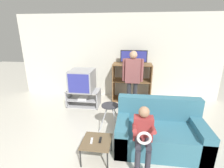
% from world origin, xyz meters
% --- Properties ---
extents(wall_back, '(6.40, 0.06, 2.60)m').
position_xyz_m(wall_back, '(0.00, 3.43, 1.30)').
color(wall_back, silver).
rests_on(wall_back, ground_plane).
extents(tv_stand, '(0.92, 0.52, 0.46)m').
position_xyz_m(tv_stand, '(-0.86, 2.53, 0.23)').
color(tv_stand, '#A8A8AD').
rests_on(tv_stand, ground_plane).
extents(television_main, '(0.65, 0.67, 0.60)m').
position_xyz_m(television_main, '(-0.88, 2.53, 0.76)').
color(television_main, '#9E9EA3').
rests_on(television_main, tv_stand).
extents(media_shelf, '(1.16, 0.51, 1.16)m').
position_xyz_m(media_shelf, '(0.51, 3.11, 0.59)').
color(media_shelf, brown).
rests_on(media_shelf, ground_plane).
extents(television_flat, '(0.79, 0.20, 0.39)m').
position_xyz_m(television_flat, '(0.54, 3.13, 1.35)').
color(television_flat, black).
rests_on(television_flat, media_shelf).
extents(folding_stool, '(0.46, 0.41, 0.59)m').
position_xyz_m(folding_stool, '(0.08, 1.40, 0.48)').
color(folding_stool, '#B7B7BC').
rests_on(folding_stool, ground_plane).
extents(snack_table, '(0.48, 0.48, 0.35)m').
position_xyz_m(snack_table, '(-0.02, 0.50, 0.31)').
color(snack_table, brown).
rests_on(snack_table, ground_plane).
extents(remote_control_black, '(0.05, 0.15, 0.02)m').
position_xyz_m(remote_control_black, '(0.04, 0.52, 0.36)').
color(remote_control_black, black).
rests_on(remote_control_black, snack_table).
extents(remote_control_white, '(0.06, 0.15, 0.02)m').
position_xyz_m(remote_control_white, '(-0.10, 0.48, 0.36)').
color(remote_control_white, silver).
rests_on(remote_control_white, snack_table).
extents(couch, '(1.56, 0.87, 0.88)m').
position_xyz_m(couch, '(1.06, 0.96, 0.30)').
color(couch, teal).
rests_on(couch, ground_plane).
extents(person_standing_adult, '(0.53, 0.20, 1.62)m').
position_xyz_m(person_standing_adult, '(0.53, 2.35, 0.98)').
color(person_standing_adult, '#2D2D33').
rests_on(person_standing_adult, ground_plane).
extents(person_seated_child, '(0.33, 0.43, 0.99)m').
position_xyz_m(person_seated_child, '(0.72, 0.46, 0.59)').
color(person_seated_child, '#2D2D38').
rests_on(person_seated_child, ground_plane).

